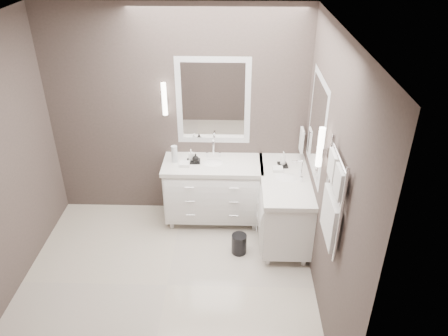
{
  "coord_description": "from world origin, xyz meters",
  "views": [
    {
      "loc": [
        0.72,
        -3.46,
        3.48
      ],
      "look_at": [
        0.6,
        0.7,
        1.08
      ],
      "focal_mm": 35.0,
      "sensor_mm": 36.0,
      "label": 1
    }
  ],
  "objects_px": {
    "vanity_right": "(284,203)",
    "waste_bin": "(239,244)",
    "vanity_back": "(213,188)",
    "towel_ladder": "(333,203)"
  },
  "relations": [
    {
      "from": "vanity_back",
      "to": "waste_bin",
      "type": "distance_m",
      "value": 0.82
    },
    {
      "from": "waste_bin",
      "to": "vanity_back",
      "type": "bearing_deg",
      "value": 116.92
    },
    {
      "from": "vanity_right",
      "to": "waste_bin",
      "type": "distance_m",
      "value": 0.73
    },
    {
      "from": "vanity_right",
      "to": "towel_ladder",
      "type": "bearing_deg",
      "value": -80.16
    },
    {
      "from": "vanity_back",
      "to": "towel_ladder",
      "type": "distance_m",
      "value": 2.16
    },
    {
      "from": "vanity_back",
      "to": "towel_ladder",
      "type": "xyz_separation_m",
      "value": [
        1.1,
        -1.63,
        0.91
      ]
    },
    {
      "from": "vanity_right",
      "to": "waste_bin",
      "type": "relative_size",
      "value": 4.98
    },
    {
      "from": "vanity_back",
      "to": "vanity_right",
      "type": "xyz_separation_m",
      "value": [
        0.88,
        -0.33,
        0.0
      ]
    },
    {
      "from": "vanity_right",
      "to": "waste_bin",
      "type": "height_order",
      "value": "vanity_right"
    },
    {
      "from": "vanity_back",
      "to": "towel_ladder",
      "type": "relative_size",
      "value": 1.38
    }
  ]
}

